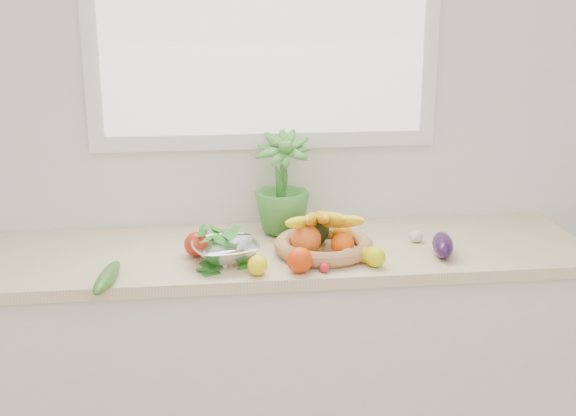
{
  "coord_description": "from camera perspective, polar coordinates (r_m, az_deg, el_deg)",
  "views": [
    {
      "loc": [
        -0.23,
        -0.44,
        1.75
      ],
      "look_at": [
        0.05,
        1.93,
        1.05
      ],
      "focal_mm": 45.0,
      "sensor_mm": 36.0,
      "label": 1
    }
  ],
  "objects": [
    {
      "name": "garlic_c",
      "position": [
        2.41,
        4.82,
        -3.77
      ],
      "size": [
        0.07,
        0.07,
        0.05
      ],
      "primitive_type": "ellipsoid",
      "rotation": [
        0.0,
        0.0,
        0.17
      ],
      "color": "silver",
      "rests_on": "countertop"
    },
    {
      "name": "lemon_c",
      "position": [
        2.41,
        6.06,
        -3.7
      ],
      "size": [
        0.08,
        0.09,
        0.05
      ],
      "primitive_type": "ellipsoid",
      "rotation": [
        0.0,
        0.0,
        0.61
      ],
      "color": "#DA9F0B",
      "rests_on": "countertop"
    },
    {
      "name": "countertop",
      "position": [
        2.56,
        -1.17,
        -3.57
      ],
      "size": [
        2.24,
        0.62,
        0.04
      ],
      "primitive_type": "cube",
      "color": "beige",
      "rests_on": "counter_cabinet"
    },
    {
      "name": "back_wall",
      "position": [
        2.73,
        -1.85,
        7.9
      ],
      "size": [
        4.5,
        0.02,
        2.7
      ],
      "primitive_type": "cube",
      "color": "white",
      "rests_on": "ground"
    },
    {
      "name": "apple",
      "position": [
        2.47,
        -7.23,
        -2.86
      ],
      "size": [
        0.1,
        0.1,
        0.09
      ],
      "primitive_type": "sphere",
      "rotation": [
        0.0,
        0.0,
        -0.18
      ],
      "color": "#B3250E",
      "rests_on": "countertop"
    },
    {
      "name": "lemon_b",
      "position": [
        2.3,
        -2.42,
        -4.53
      ],
      "size": [
        0.08,
        0.09,
        0.06
      ],
      "primitive_type": "ellipsoid",
      "rotation": [
        0.0,
        0.0,
        -0.18
      ],
      "color": "yellow",
      "rests_on": "countertop"
    },
    {
      "name": "radish",
      "position": [
        2.32,
        2.91,
        -4.75
      ],
      "size": [
        0.04,
        0.04,
        0.03
      ],
      "primitive_type": "sphere",
      "rotation": [
        0.0,
        0.0,
        0.16
      ],
      "color": "red",
      "rests_on": "countertop"
    },
    {
      "name": "cucumber",
      "position": [
        2.29,
        -14.1,
        -5.33
      ],
      "size": [
        0.09,
        0.27,
        0.05
      ],
      "primitive_type": "ellipsoid",
      "rotation": [
        0.0,
        0.0,
        -0.14
      ],
      "color": "#1F5418",
      "rests_on": "countertop"
    },
    {
      "name": "potted_herb",
      "position": [
        2.65,
        -0.49,
        2.05
      ],
      "size": [
        0.24,
        0.24,
        0.37
      ],
      "primitive_type": "imported",
      "rotation": [
        0.0,
        0.0,
        -0.15
      ],
      "color": "#3A7C2D",
      "rests_on": "countertop"
    },
    {
      "name": "ginger",
      "position": [
        2.41,
        -3.95,
        -3.94
      ],
      "size": [
        0.12,
        0.09,
        0.03
      ],
      "primitive_type": "cube",
      "rotation": [
        0.0,
        0.0,
        0.47
      ],
      "color": "tan",
      "rests_on": "countertop"
    },
    {
      "name": "lemon_a",
      "position": [
        2.38,
        6.86,
        -3.83
      ],
      "size": [
        0.09,
        0.1,
        0.07
      ],
      "primitive_type": "ellipsoid",
      "rotation": [
        0.0,
        0.0,
        0.36
      ],
      "color": "#D2D40B",
      "rests_on": "countertop"
    },
    {
      "name": "colander_with_spinach",
      "position": [
        2.39,
        -5.01,
        -3.04
      ],
      "size": [
        0.26,
        0.26,
        0.12
      ],
      "color": "white",
      "rests_on": "countertop"
    },
    {
      "name": "counter_cabinet",
      "position": [
        2.74,
        -1.11,
        -12.43
      ],
      "size": [
        2.2,
        0.58,
        0.86
      ],
      "primitive_type": "cube",
      "color": "silver",
      "rests_on": "ground"
    },
    {
      "name": "garlic_a",
      "position": [
        2.48,
        4.89,
        -3.32
      ],
      "size": [
        0.06,
        0.06,
        0.04
      ],
      "primitive_type": "ellipsoid",
      "rotation": [
        0.0,
        0.0,
        -0.18
      ],
      "color": "silver",
      "rests_on": "countertop"
    },
    {
      "name": "fruit_basket",
      "position": [
        2.48,
        2.75,
        -2.5
      ],
      "size": [
        0.34,
        0.34,
        0.18
      ],
      "color": "tan",
      "rests_on": "countertop"
    },
    {
      "name": "eggplant",
      "position": [
        2.52,
        12.13,
        -2.86
      ],
      "size": [
        0.11,
        0.2,
        0.07
      ],
      "primitive_type": "ellipsoid",
      "rotation": [
        0.0,
        0.0,
        -0.22
      ],
      "color": "#280F37",
      "rests_on": "countertop"
    },
    {
      "name": "orange_loose",
      "position": [
        2.31,
        0.92,
        -4.13
      ],
      "size": [
        0.11,
        0.11,
        0.08
      ],
      "primitive_type": "sphere",
      "rotation": [
        0.0,
        0.0,
        0.42
      ],
      "color": "red",
      "rests_on": "countertop"
    },
    {
      "name": "garlic_b",
      "position": [
        2.64,
        10.08,
        -2.22
      ],
      "size": [
        0.07,
        0.07,
        0.04
      ],
      "primitive_type": "ellipsoid",
      "rotation": [
        0.0,
        0.0,
        0.37
      ],
      "color": "beige",
      "rests_on": "countertop"
    }
  ]
}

